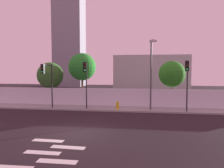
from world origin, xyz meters
name	(u,v)px	position (x,y,z in m)	size (l,w,h in m)	color
ground_plane	(76,133)	(0.00, 0.00, 0.00)	(80.00, 80.00, 0.00)	black
sidewalk	(101,108)	(0.00, 8.20, 0.07)	(36.00, 2.40, 0.15)	gray
perimeter_wall	(104,97)	(0.00, 9.49, 1.05)	(36.00, 0.18, 1.80)	silver
crosswalk_marking	(41,156)	(-0.52, -3.67, 0.00)	(3.43, 4.71, 0.01)	silver
traffic_light_left	(86,75)	(-1.21, 6.82, 3.43)	(0.45, 1.57, 4.47)	black
traffic_light_center	(187,75)	(7.92, 6.97, 3.48)	(0.49, 1.31, 4.56)	black
traffic_light_right	(47,76)	(-5.00, 6.81, 3.32)	(0.55, 1.58, 4.30)	black
street_lamp_curbside	(151,69)	(4.83, 7.46, 3.95)	(0.61, 2.03, 6.35)	#4C4C51
fire_hydrant	(117,105)	(1.71, 7.48, 0.57)	(0.44, 0.26, 0.79)	gold
roadside_tree_leftmost	(50,75)	(-6.23, 10.34, 3.27)	(2.91, 2.91, 4.73)	brown
roadside_tree_midleft	(82,67)	(-2.53, 10.34, 4.20)	(2.99, 2.99, 5.72)	brown
roadside_tree_midright	(172,74)	(7.04, 10.34, 3.46)	(2.71, 2.71, 4.83)	brown
low_building_distant	(151,74)	(5.30, 23.49, 3.05)	(11.61, 6.00, 6.09)	#A5A5A5
tower_on_skyline	(69,19)	(-12.64, 35.49, 15.12)	(6.42, 5.00, 30.23)	gray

